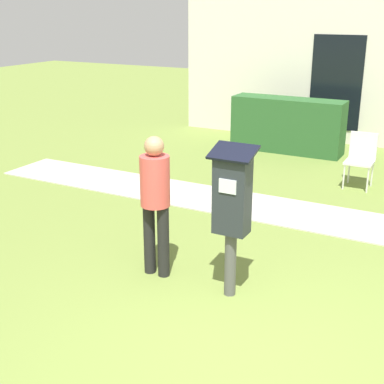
% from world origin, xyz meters
% --- Properties ---
extents(ground_plane, '(40.00, 40.00, 0.00)m').
position_xyz_m(ground_plane, '(0.00, 0.00, 0.00)').
color(ground_plane, olive).
extents(sidewalk, '(12.00, 1.10, 0.02)m').
position_xyz_m(sidewalk, '(0.00, 3.50, 0.01)').
color(sidewalk, '#B7B2A8').
rests_on(sidewalk, ground).
extents(parking_meter, '(0.44, 0.31, 1.59)m').
position_xyz_m(parking_meter, '(-0.67, 0.97, 1.02)').
color(parking_meter, '#4C4C4C').
rests_on(parking_meter, ground).
extents(person_standing, '(0.32, 0.32, 1.58)m').
position_xyz_m(person_standing, '(-1.58, 1.01, 0.93)').
color(person_standing, black).
rests_on(person_standing, ground).
extents(outdoor_chair_left, '(0.44, 0.44, 0.90)m').
position_xyz_m(outdoor_chair_left, '(-0.23, 5.24, 0.53)').
color(outdoor_chair_left, silver).
rests_on(outdoor_chair_left, ground).
extents(hedge_row, '(2.28, 0.60, 1.10)m').
position_xyz_m(hedge_row, '(-2.04, 6.89, 0.55)').
color(hedge_row, '#285628').
rests_on(hedge_row, ground).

